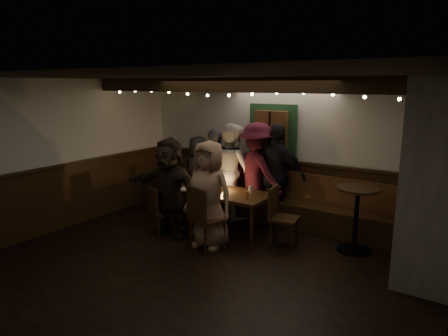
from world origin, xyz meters
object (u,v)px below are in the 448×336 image
Objects in this scene: person_d at (257,172)px; high_top at (357,211)px; chair_near_left at (158,208)px; chair_end at (279,212)px; person_f at (169,187)px; person_c at (232,171)px; person_a at (198,172)px; dining_table at (217,194)px; chair_near_right at (202,215)px; person_b at (215,172)px; person_g at (209,195)px; person_e at (277,175)px.

high_top is at bearing -173.14° from person_d.
chair_near_left is 0.89× the size of chair_end.
person_f reaches higher than chair_end.
person_c is at bearing 172.64° from high_top.
person_a is at bearing 160.17° from chair_end.
high_top reaches higher than dining_table.
chair_near_right is 1.70m from person_d.
chair_near_right is at bearing -68.32° from dining_table.
person_a is 0.89× the size of person_b.
person_g is (0.48, -1.40, -0.06)m from person_c.
person_f is 0.82m from person_g.
chair_end is 1.03m from person_e.
person_b is 0.88m from person_d.
high_top is 0.55× the size of person_e.
chair_end is 1.16m from high_top.
high_top is at bearing 33.26° from chair_near_right.
person_d is at bearing 168.60° from high_top.
person_b is at bearing 5.68° from person_e.
person_f is (-0.83, 0.20, 0.27)m from chair_near_right.
person_a is 0.89× the size of person_f.
person_b reaches higher than chair_near_left.
person_d is (1.02, 1.56, 0.45)m from chair_near_left.
high_top is at bearing 21.55° from chair_near_left.
person_d is at bearing 157.63° from person_a.
chair_near_left is 1.63m from person_c.
dining_table is 1.05× the size of person_d.
person_a reaches higher than chair_near_right.
person_f is at bearing 26.70° from chair_near_left.
dining_table is 2.33× the size of chair_near_left.
person_c is at bearing 162.83° from person_b.
person_d is (0.50, 0.08, 0.01)m from person_c.
chair_near_left is 0.49× the size of person_b.
dining_table is 1.92× the size of high_top.
person_f is (-0.46, -0.72, 0.21)m from dining_table.
chair_end is 0.93× the size of high_top.
person_d is 1.48m from person_g.
high_top reaches higher than chair_near_left.
person_d is at bearing -146.33° from person_c.
person_e is 1.09× the size of person_f.
high_top is at bearing 152.14° from person_b.
chair_end is at bearing -159.73° from high_top.
person_a is at bearing 17.72° from person_d.
chair_near_right is 0.55× the size of person_d.
person_c is 1.08× the size of person_g.
person_c is (0.38, 0.03, 0.06)m from person_b.
person_c is at bearing 100.80° from dining_table.
person_e is 1.94m from person_f.
dining_table is 1.14× the size of person_b.
person_g is at bearing 92.96° from chair_near_right.
chair_near_left is 0.46× the size of person_c.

